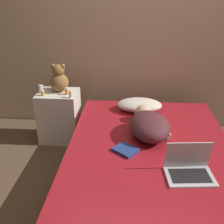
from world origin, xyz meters
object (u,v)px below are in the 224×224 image
(person_lying, at_px, (149,124))
(bottle_clear, at_px, (71,94))
(teddy_bear, at_px, (59,79))
(book, at_px, (125,150))
(laptop, at_px, (189,168))
(bottle_orange, at_px, (67,91))
(bottle_amber, at_px, (43,93))
(pillow, at_px, (139,105))
(bottle_white, at_px, (41,89))

(person_lying, relative_size, bottle_clear, 8.31)
(teddy_bear, bearing_deg, book, -49.62)
(person_lying, xyz_separation_m, book, (-0.20, -0.29, -0.09))
(teddy_bear, bearing_deg, laptop, -43.53)
(bottle_orange, bearing_deg, bottle_amber, -168.32)
(bottle_clear, bearing_deg, bottle_orange, 123.40)
(pillow, bearing_deg, bottle_amber, -176.61)
(bottle_amber, relative_size, bottle_orange, 0.80)
(laptop, bearing_deg, person_lying, 109.34)
(teddy_bear, bearing_deg, bottle_white, -161.54)
(laptop, relative_size, bottle_clear, 4.45)
(laptop, xyz_separation_m, bottle_white, (-1.40, 1.08, 0.16))
(bottle_amber, xyz_separation_m, book, (0.90, -0.74, -0.18))
(bottle_orange, height_order, book, bottle_orange)
(teddy_bear, relative_size, bottle_white, 3.44)
(bottle_clear, height_order, bottle_orange, bottle_clear)
(laptop, xyz_separation_m, book, (-0.45, 0.26, -0.04))
(bottle_clear, bearing_deg, pillow, 8.09)
(pillow, distance_m, bottle_white, 1.08)
(book, bearing_deg, teddy_bear, 130.38)
(person_lying, height_order, teddy_bear, teddy_bear)
(pillow, bearing_deg, teddy_bear, 174.49)
(bottle_clear, distance_m, bottle_amber, 0.31)
(person_lying, height_order, laptop, laptop)
(bottle_orange, bearing_deg, pillow, 0.71)
(bottle_clear, height_order, bottle_amber, bottle_clear)
(bottle_orange, bearing_deg, bottle_clear, -56.60)
(pillow, xyz_separation_m, bottle_white, (-1.07, 0.02, 0.15))
(pillow, height_order, bottle_orange, bottle_orange)
(bottle_white, bearing_deg, book, -41.03)
(teddy_bear, bearing_deg, pillow, -5.51)
(laptop, distance_m, bottle_clear, 1.43)
(bottle_white, xyz_separation_m, bottle_clear, (0.35, -0.12, -0.01))
(laptop, relative_size, book, 1.49)
(pillow, distance_m, laptop, 1.11)
(teddy_bear, distance_m, bottle_clear, 0.26)
(person_lying, distance_m, laptop, 0.60)
(bottle_amber, distance_m, book, 1.18)
(pillow, relative_size, bottle_white, 5.34)
(laptop, height_order, bottle_white, bottle_white)
(teddy_bear, height_order, bottle_amber, teddy_bear)
(bottle_amber, xyz_separation_m, bottle_orange, (0.25, 0.05, 0.01))
(bottle_amber, height_order, book, bottle_amber)
(pillow, distance_m, bottle_amber, 1.04)
(bottle_amber, bearing_deg, person_lying, -22.42)
(bottle_orange, bearing_deg, teddy_bear, 136.45)
(pillow, xyz_separation_m, person_lying, (0.07, -0.52, 0.04))
(person_lying, height_order, bottle_white, bottle_white)
(pillow, relative_size, book, 2.03)
(pillow, height_order, bottle_amber, bottle_amber)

